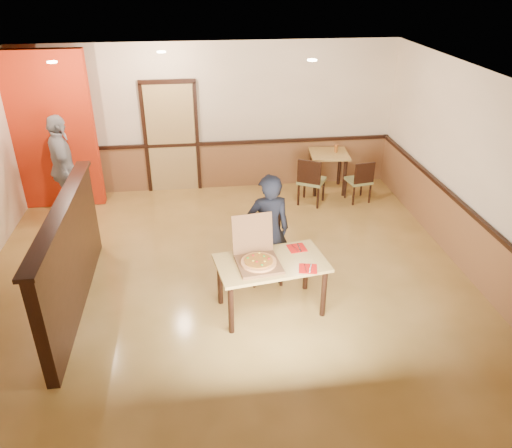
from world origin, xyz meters
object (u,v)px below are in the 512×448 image
(diner_chair, at_px, (266,246))
(diner, at_px, (268,231))
(side_chair_right, at_px, (360,180))
(passerby, at_px, (64,168))
(side_chair_left, at_px, (311,180))
(side_table, at_px, (329,162))
(pizza_box, at_px, (257,259))
(main_table, at_px, (271,269))
(condiment, at_px, (336,148))

(diner_chair, relative_size, diner, 0.56)
(side_chair_right, bearing_deg, passerby, -10.16)
(side_chair_left, relative_size, side_table, 1.16)
(diner_chair, xyz_separation_m, passerby, (-3.16, 2.29, 0.42))
(side_table, bearing_deg, diner, -118.19)
(side_table, xyz_separation_m, pizza_box, (-1.86, -3.68, 0.21))
(passerby, relative_size, pizza_box, 2.74)
(diner_chair, bearing_deg, main_table, -91.78)
(diner_chair, relative_size, side_chair_right, 1.13)
(diner, bearing_deg, passerby, -43.03)
(main_table, relative_size, diner_chair, 1.58)
(passerby, height_order, condiment, passerby)
(diner, bearing_deg, condiment, -125.39)
(main_table, height_order, diner_chair, diner_chair)
(main_table, xyz_separation_m, condiment, (1.82, 3.69, 0.23))
(side_chair_left, bearing_deg, side_chair_right, -150.67)
(side_table, bearing_deg, side_chair_left, -128.43)
(side_chair_left, xyz_separation_m, diner, (-1.14, -2.43, 0.33))
(side_chair_right, relative_size, side_table, 1.05)
(main_table, bearing_deg, pizza_box, 177.89)
(side_chair_left, distance_m, diner, 2.70)
(diner, relative_size, pizza_box, 2.44)
(passerby, relative_size, condiment, 12.27)
(diner_chair, height_order, pizza_box, pizza_box)
(side_chair_left, height_order, side_table, side_chair_left)
(side_chair_left, height_order, diner, diner)
(diner, bearing_deg, diner_chair, -91.25)
(side_chair_left, height_order, condiment, condiment)
(main_table, bearing_deg, passerby, 126.50)
(side_chair_right, distance_m, condiment, 0.82)
(main_table, xyz_separation_m, passerby, (-3.11, 3.06, 0.30))
(main_table, xyz_separation_m, pizza_box, (-0.18, -0.02, 0.18))
(side_table, height_order, pizza_box, pizza_box)
(main_table, xyz_separation_m, side_chair_left, (1.20, 3.05, -0.13))
(pizza_box, bearing_deg, condiment, 54.32)
(diner_chair, distance_m, side_table, 3.32)
(pizza_box, xyz_separation_m, condiment, (2.00, 3.71, 0.05))
(side_chair_left, relative_size, passerby, 0.49)
(side_table, bearing_deg, side_chair_right, -52.95)
(side_chair_left, xyz_separation_m, condiment, (0.62, 0.64, 0.35))
(diner, height_order, passerby, passerby)
(side_table, bearing_deg, passerby, -172.88)
(main_table, xyz_separation_m, diner, (0.05, 0.62, 0.20))
(side_table, height_order, condiment, condiment)
(main_table, distance_m, diner_chair, 0.78)
(side_chair_right, relative_size, pizza_box, 1.22)
(side_chair_right, relative_size, condiment, 5.46)
(main_table, height_order, pizza_box, pizza_box)
(passerby, xyz_separation_m, condiment, (4.93, 0.63, -0.07))
(passerby, bearing_deg, pizza_box, -155.49)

